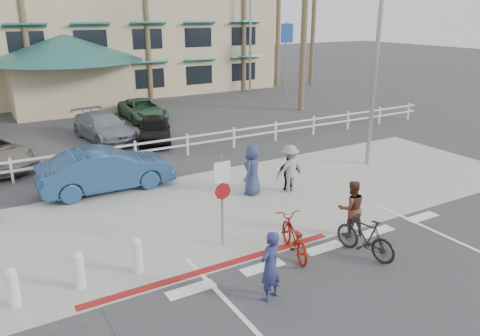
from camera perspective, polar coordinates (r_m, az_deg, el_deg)
ground at (r=12.85m, az=11.93°, el=-10.66°), size 140.00×140.00×0.00m
bike_path at (r=11.69m, az=18.68°, el=-14.49°), size 12.00×16.00×0.01m
sidewalk_plaza at (r=16.07m, az=1.18°, el=-4.05°), size 22.00×7.00×0.01m
cross_street at (r=19.37m, az=-5.02°, el=-0.11°), size 40.00×5.00×0.01m
parking_lot at (r=27.95m, az=-13.52°, el=5.28°), size 50.00×16.00×0.01m
curb_red at (r=12.17m, az=-2.81°, el=-11.96°), size 7.00×0.25×0.02m
rail_fence at (r=21.16m, az=-6.19°, el=2.88°), size 29.40×0.16×1.00m
building at (r=40.33m, az=-17.15°, el=17.05°), size 28.00×16.00×11.30m
sign_post at (r=12.62m, az=-2.22°, el=-3.50°), size 0.50×0.10×2.90m
bollard_0 at (r=12.00m, az=-12.43°, el=-10.33°), size 0.26×0.26×0.95m
bollard_1 at (r=11.73m, az=-19.04°, el=-11.70°), size 0.26×0.26×0.95m
bollard_2 at (r=11.62m, az=-25.94°, el=-12.95°), size 0.26×0.26×0.95m
streetlight_0 at (r=19.82m, az=16.32°, el=12.97°), size 0.60×2.00×9.00m
streetlight_1 at (r=37.76m, az=1.26°, el=16.40°), size 0.60×2.00×9.50m
info_sign at (r=37.33m, az=5.59°, el=13.29°), size 1.20×0.16×5.60m
palm_5 at (r=35.16m, az=-11.44°, el=18.75°), size 4.00×4.00×13.00m
palm_7 at (r=38.59m, az=0.46°, el=19.79°), size 4.00×4.00×14.00m
palm_9 at (r=42.60m, az=9.03°, el=18.79°), size 4.00×4.00×13.00m
bike_red at (r=12.62m, az=6.56°, el=-8.30°), size 1.24×2.06×1.02m
rider_red at (r=10.60m, az=3.70°, el=-11.84°), size 0.70×0.57×1.66m
bike_black at (r=12.88m, az=15.02°, el=-8.09°), size 0.82×1.88×1.09m
rider_black at (r=13.82m, az=13.41°, el=-4.78°), size 0.97×0.86×1.66m
pedestrian_a at (r=16.74m, az=6.08°, el=-0.08°), size 1.16×0.72×1.73m
pedestrian_child at (r=16.86m, az=5.96°, el=-0.64°), size 0.85×0.65×1.34m
pedestrian_b at (r=16.39m, az=1.53°, el=-0.23°), size 1.06×0.98×1.81m
car_white_sedan at (r=17.49m, az=-15.97°, el=-0.19°), size 4.73×1.68×1.55m
lot_car_1 at (r=24.49m, az=-16.28°, el=4.83°), size 2.52×4.89×1.36m
lot_car_2 at (r=23.51m, az=-10.38°, el=4.67°), size 2.81×4.15×1.31m
lot_car_5 at (r=28.58m, az=-11.75°, el=6.96°), size 2.17×4.51×1.24m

